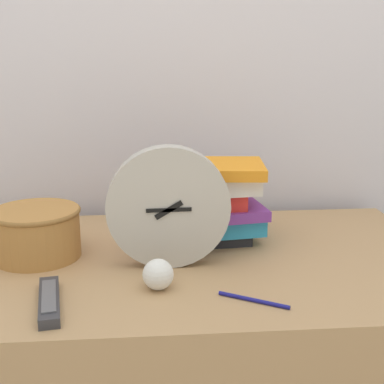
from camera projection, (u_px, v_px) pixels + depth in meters
wall_back at (157, 39)px, 1.51m from camera, size 6.00×0.04×2.40m
desk_clock at (168, 207)px, 1.16m from camera, size 0.27×0.05×0.27m
book_stack at (214, 201)px, 1.32m from camera, size 0.25×0.22×0.20m
basket at (36, 231)px, 1.23m from camera, size 0.21×0.21×0.12m
tv_remote at (49, 301)px, 1.01m from camera, size 0.07×0.19×0.02m
crumpled_paper_ball at (158, 274)px, 1.07m from camera, size 0.06×0.06×0.06m
pen at (254, 300)px, 1.02m from camera, size 0.13×0.08×0.01m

